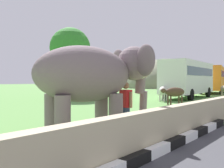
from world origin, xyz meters
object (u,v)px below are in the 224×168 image
at_px(bus_orange, 213,78).
at_px(elephant, 95,75).
at_px(person_handler, 126,104).
at_px(cow_far, 224,89).
at_px(cow_near, 174,92).
at_px(cow_mid, 163,91).
at_px(bus_white, 188,77).

bearing_deg(bus_orange, elephant, -169.71).
xyz_separation_m(person_handler, cow_far, (19.07, 1.97, -0.06)).
height_order(person_handler, cow_near, person_handler).
bearing_deg(bus_orange, cow_far, -157.02).
distance_m(cow_mid, cow_far, 7.68).
xyz_separation_m(bus_white, cow_mid, (-4.99, 0.09, -1.21)).
bearing_deg(cow_near, elephant, -167.58).
distance_m(bus_white, cow_mid, 5.13).
relative_size(bus_white, cow_near, 4.99).
height_order(bus_orange, cow_mid, bus_orange).
xyz_separation_m(person_handler, bus_orange, (27.72, 5.64, 1.16)).
xyz_separation_m(elephant, cow_near, (10.79, 2.38, -0.99)).
bearing_deg(elephant, cow_far, 4.44).
relative_size(bus_white, cow_mid, 4.71).
relative_size(bus_white, bus_orange, 0.95).
relative_size(bus_orange, cow_mid, 4.96).
height_order(elephant, cow_near, elephant).
height_order(person_handler, bus_white, bus_white).
bearing_deg(elephant, bus_white, 13.36).
height_order(person_handler, cow_far, person_handler).
bearing_deg(bus_white, person_handler, -164.54).
xyz_separation_m(bus_white, bus_orange, (10.81, 0.96, 0.00)).
height_order(person_handler, bus_orange, bus_orange).
relative_size(elephant, bus_orange, 0.43).
bearing_deg(cow_far, person_handler, -174.10).
xyz_separation_m(bus_orange, cow_near, (-18.00, -2.85, -1.21)).
distance_m(person_handler, cow_mid, 12.84).
distance_m(bus_orange, cow_near, 18.26).
relative_size(person_handler, bus_orange, 0.17).
distance_m(elephant, person_handler, 1.48).
bearing_deg(bus_white, cow_far, -51.33).
height_order(cow_near, cow_mid, same).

